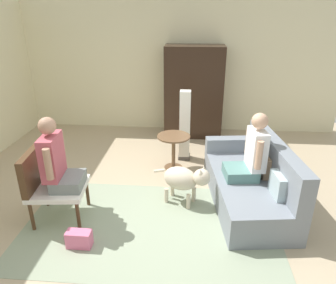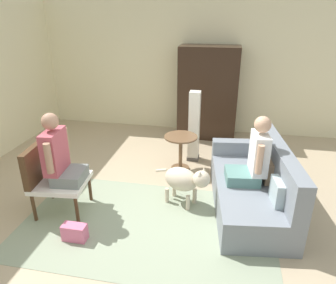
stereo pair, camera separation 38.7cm
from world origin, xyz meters
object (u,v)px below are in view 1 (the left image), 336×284
Objects in this scene: person_on_couch at (251,153)px; handbag at (79,239)px; armchair at (47,181)px; armoire_cabinet at (194,92)px; couch at (252,182)px; person_on_armchair at (57,160)px; column_lamp at (185,126)px; dog at (184,179)px; round_end_table at (174,147)px.

handbag is (-1.97, -1.03, -0.65)m from person_on_couch.
armchair is 0.50× the size of armoire_cabinet.
person_on_couch is at bearing -145.86° from couch.
person_on_armchair is 0.95m from handbag.
person_on_armchair is 0.73× the size of column_lamp.
couch is 1.07× the size of armoire_cabinet.
column_lamp is 0.67× the size of armoire_cabinet.
dog is 1.41m from column_lamp.
armoire_cabinet reaches higher than column_lamp.
person_on_armchair is (-2.35, -0.51, 0.05)m from person_on_couch.
armoire_cabinet is 6.56× the size of handbag.
armoire_cabinet is at bearing 108.54° from couch.
armchair is 1.02× the size of person_on_armchair.
person_on_armchair is 3.38m from armoire_cabinet.
round_end_table is (1.29, 1.41, -0.40)m from person_on_armchair.
person_on_couch is 2.40m from person_on_armchair.
armoire_cabinet is (0.13, 1.16, 0.30)m from column_lamp.
column_lamp is (-0.05, 1.39, 0.23)m from dog.
person_on_armchair is at bearing 126.10° from handbag.
round_end_table is (1.45, 1.43, -0.13)m from armchair.
armchair is 1.55× the size of round_end_table.
armoire_cabinet reaches higher than couch.
armchair is 1.72m from dog.
column_lamp reaches higher than dog.
person_on_armchair is 2.34m from column_lamp.
person_on_couch is at bearing 27.52° from handbag.
armoire_cabinet is 3.79m from handbag.
dog is at bearing -174.93° from person_on_couch.
armoire_cabinet is at bearing 83.58° from column_lamp.
column_lamp reaches higher than armchair.
column_lamp is at bearing 48.88° from armchair.
column_lamp is at bearing 68.57° from round_end_table.
dog reaches higher than handbag.
person_on_couch reaches higher than handbag.
person_on_armchair is 1.62m from dog.
handbag is at bearing -109.03° from armoire_cabinet.
armchair is 3.49m from armoire_cabinet.
person_on_couch is at bearing 5.07° from dog.
column_lamp is at bearing 51.47° from person_on_armchair.
dog is at bearing -77.97° from round_end_table.
person_on_couch is 0.72× the size of column_lamp.
couch is 2.12× the size of armchair.
armoire_cabinet reaches higher than dog.
dog is (0.21, -0.98, -0.02)m from round_end_table.
person_on_armchair is 0.49× the size of armoire_cabinet.
dog is at bearing -173.00° from couch.
round_end_table is 1.68m from armoire_cabinet.
person_on_armchair reaches higher than dog.
armchair is at bearing -174.01° from person_on_armchair.
column_lamp is 1.21m from armoire_cabinet.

